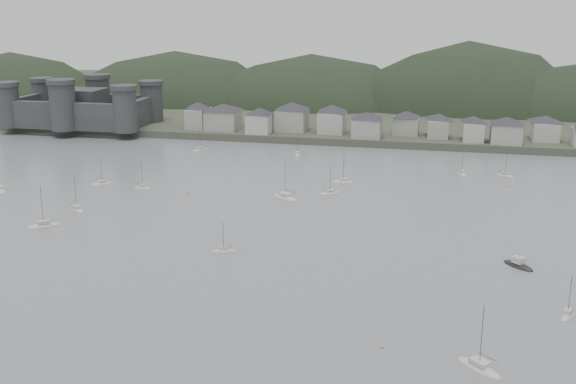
# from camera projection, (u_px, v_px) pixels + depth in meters

# --- Properties ---
(ground) EXTENTS (900.00, 900.00, 0.00)m
(ground) POSITION_uv_depth(u_px,v_px,m) (195.00, 331.00, 125.73)
(ground) COLOR slate
(ground) RESTS_ON ground
(far_shore_land) EXTENTS (900.00, 250.00, 3.00)m
(far_shore_land) POSITION_uv_depth(u_px,v_px,m) (373.00, 102.00, 402.81)
(far_shore_land) COLOR #383D2D
(far_shore_land) RESTS_ON ground
(forested_ridge) EXTENTS (851.55, 103.94, 102.57)m
(forested_ridge) POSITION_uv_depth(u_px,v_px,m) (376.00, 132.00, 381.05)
(forested_ridge) COLOR black
(forested_ridge) RESTS_ON ground
(castle) EXTENTS (66.00, 43.00, 20.00)m
(castle) POSITION_uv_depth(u_px,v_px,m) (82.00, 107.00, 317.80)
(castle) COLOR #313134
(castle) RESTS_ON far_shore_land
(waterfront_town) EXTENTS (451.48, 28.46, 12.92)m
(waterfront_town) POSITION_uv_depth(u_px,v_px,m) (469.00, 125.00, 285.02)
(waterfront_town) COLOR gray
(waterfront_town) RESTS_ON far_shore_land
(sailboat_lead) EXTENTS (4.21, 6.59, 8.65)m
(sailboat_lead) POSITION_uv_depth(u_px,v_px,m) (568.00, 315.00, 131.86)
(sailboat_lead) COLOR beige
(sailboat_lead) RESTS_ON ground
(moored_fleet) EXTENTS (265.07, 177.86, 13.88)m
(moored_fleet) POSITION_uv_depth(u_px,v_px,m) (195.00, 224.00, 185.73)
(moored_fleet) COLOR beige
(moored_fleet) RESTS_ON ground
(motor_launch_near) EXTENTS (7.67, 7.76, 3.92)m
(motor_launch_near) POSITION_uv_depth(u_px,v_px,m) (518.00, 265.00, 156.39)
(motor_launch_near) COLOR black
(motor_launch_near) RESTS_ON ground
(mooring_buoys) EXTENTS (144.06, 118.33, 0.70)m
(mooring_buoys) POSITION_uv_depth(u_px,v_px,m) (326.00, 233.00, 178.34)
(mooring_buoys) COLOR #D18045
(mooring_buoys) RESTS_ON ground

